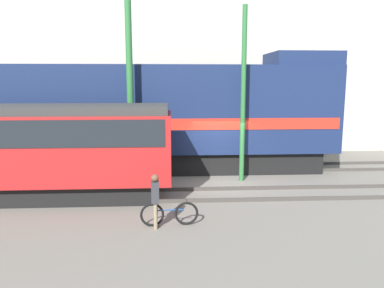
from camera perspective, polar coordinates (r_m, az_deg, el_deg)
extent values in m
plane|color=slate|center=(15.81, 4.85, -5.94)|extent=(120.00, 120.00, 0.00)
cube|color=#47423D|center=(13.43, 6.36, -8.46)|extent=(60.00, 0.07, 0.14)
cube|color=#47423D|center=(14.78, 5.43, -6.76)|extent=(60.00, 0.07, 0.14)
cube|color=#47423D|center=(17.48, 4.04, -4.19)|extent=(60.00, 0.07, 0.14)
cube|color=#47423D|center=(18.87, 3.49, -3.16)|extent=(60.00, 0.07, 0.14)
cube|color=beige|center=(25.15, 1.79, 13.62)|extent=(43.62, 6.00, 12.03)
cube|color=black|center=(17.99, -7.34, -2.44)|extent=(16.45, 2.55, 1.00)
cube|color=navy|center=(17.65, -7.51, 5.40)|extent=(17.88, 3.00, 3.92)
cube|color=red|center=(17.70, -7.47, 3.50)|extent=(17.52, 3.04, 0.50)
cube|color=navy|center=(18.64, 16.36, 12.27)|extent=(3.00, 2.85, 0.60)
cube|color=black|center=(14.66, -22.41, -6.45)|extent=(8.45, 2.00, 0.70)
cube|color=#B21E1E|center=(14.33, -22.80, -0.50)|extent=(9.61, 2.50, 2.39)
cube|color=#1E2328|center=(14.24, -22.97, 2.06)|extent=(9.22, 2.54, 0.90)
cube|color=#333333|center=(14.18, -23.15, 4.86)|extent=(9.42, 2.38, 0.30)
torus|color=black|center=(11.22, -0.85, -10.52)|extent=(0.71, 0.12, 0.71)
torus|color=black|center=(11.17, -6.09, -10.68)|extent=(0.71, 0.12, 0.71)
cylinder|color=#1E4C99|center=(11.14, -3.47, -10.02)|extent=(0.86, 0.09, 0.04)
cylinder|color=#1E4C99|center=(11.12, -5.32, -9.90)|extent=(0.03, 0.03, 0.32)
cylinder|color=#262626|center=(11.09, -0.85, -8.57)|extent=(0.05, 0.44, 0.02)
cylinder|color=#8C7A5B|center=(11.09, -5.60, -10.60)|extent=(0.11, 0.11, 0.79)
cylinder|color=#8C7A5B|center=(10.94, -5.58, -10.89)|extent=(0.11, 0.11, 0.79)
cube|color=#333338|center=(10.79, -5.65, -7.28)|extent=(0.24, 0.37, 0.61)
sphere|color=brown|center=(10.68, -5.68, -5.18)|extent=(0.21, 0.21, 0.21)
cylinder|color=#2D7238|center=(15.53, -9.42, 7.89)|extent=(0.26, 0.26, 7.59)
cylinder|color=#2D7238|center=(15.74, 7.80, 7.29)|extent=(0.20, 0.20, 7.23)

